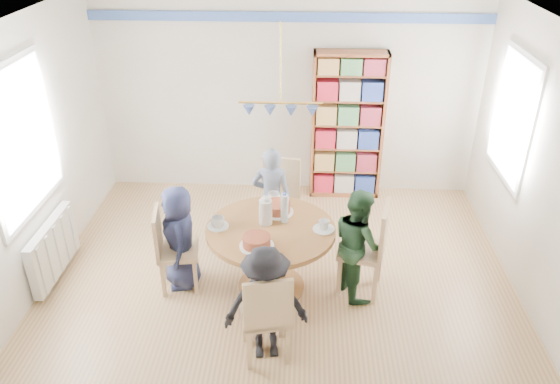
# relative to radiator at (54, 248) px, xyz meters

# --- Properties ---
(ground) EXTENTS (5.00, 5.00, 0.00)m
(ground) POSITION_rel_radiator_xyz_m (2.42, -0.30, -0.35)
(ground) COLOR tan
(room_shell) EXTENTS (5.00, 5.00, 5.00)m
(room_shell) POSITION_rel_radiator_xyz_m (2.16, 0.57, 1.30)
(room_shell) COLOR white
(room_shell) RESTS_ON ground
(radiator) EXTENTS (0.12, 1.00, 0.60)m
(radiator) POSITION_rel_radiator_xyz_m (0.00, 0.00, 0.00)
(radiator) COLOR silver
(radiator) RESTS_ON ground
(dining_table) EXTENTS (1.30, 1.30, 0.75)m
(dining_table) POSITION_rel_radiator_xyz_m (2.33, -0.10, 0.21)
(dining_table) COLOR brown
(dining_table) RESTS_ON ground
(chair_left) EXTENTS (0.47, 0.47, 0.92)m
(chair_left) POSITION_rel_radiator_xyz_m (1.30, -0.12, 0.16)
(chair_left) COLOR tan
(chair_left) RESTS_ON ground
(chair_right) EXTENTS (0.54, 0.54, 1.02)m
(chair_right) POSITION_rel_radiator_xyz_m (3.34, -0.08, 0.21)
(chair_right) COLOR tan
(chair_right) RESTS_ON ground
(chair_far) EXTENTS (0.51, 0.51, 1.00)m
(chair_far) POSITION_rel_radiator_xyz_m (2.37, 0.88, 0.20)
(chair_far) COLOR tan
(chair_far) RESTS_ON ground
(chair_near) EXTENTS (0.50, 0.50, 0.95)m
(chair_near) POSITION_rel_radiator_xyz_m (2.36, -1.10, 0.17)
(chair_near) COLOR tan
(chair_near) RESTS_ON ground
(person_left) EXTENTS (0.50, 0.64, 1.15)m
(person_left) POSITION_rel_radiator_xyz_m (1.39, -0.06, 0.22)
(person_left) COLOR #1A1E39
(person_left) RESTS_ON ground
(person_right) EXTENTS (0.62, 0.70, 1.19)m
(person_right) POSITION_rel_radiator_xyz_m (3.21, -0.10, 0.25)
(person_right) COLOR #1B3720
(person_right) RESTS_ON ground
(person_far) EXTENTS (0.46, 0.31, 1.23)m
(person_far) POSITION_rel_radiator_xyz_m (2.28, 0.76, 0.27)
(person_far) COLOR gray
(person_far) RESTS_ON ground
(person_near) EXTENTS (0.78, 0.52, 1.13)m
(person_near) POSITION_rel_radiator_xyz_m (2.35, -1.04, 0.22)
(person_near) COLOR black
(person_near) RESTS_ON ground
(bookshelf) EXTENTS (0.94, 0.28, 1.97)m
(bookshelf) POSITION_rel_radiator_xyz_m (3.20, 2.04, 0.62)
(bookshelf) COLOR brown
(bookshelf) RESTS_ON ground
(tableware) EXTENTS (1.28, 1.28, 0.34)m
(tableware) POSITION_rel_radiator_xyz_m (2.31, -0.08, 0.47)
(tableware) COLOR white
(tableware) RESTS_ON dining_table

